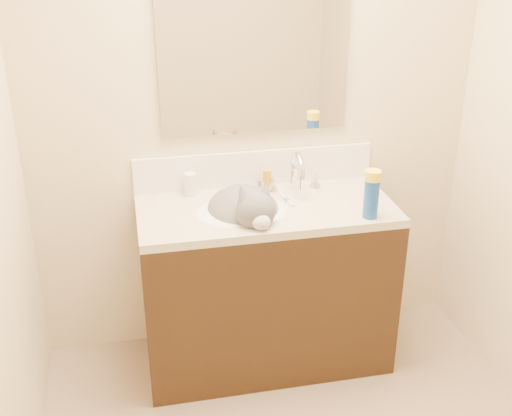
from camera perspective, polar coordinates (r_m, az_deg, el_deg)
name	(u,v)px	position (r m, az deg, el deg)	size (l,w,h in m)	color
room_shell	(341,149)	(1.89, 7.60, 5.21)	(2.24, 2.54, 2.52)	beige
vanity_cabinet	(266,288)	(3.21, 0.87, -7.15)	(1.20, 0.55, 0.82)	black
counter_slab	(266,210)	(3.00, 0.92, -0.20)	(1.20, 0.55, 0.04)	beige
basin	(242,225)	(2.98, -1.21, -1.51)	(0.45, 0.36, 0.14)	white
faucet	(296,175)	(3.12, 3.61, 2.90)	(0.28, 0.20, 0.21)	silver
cat	(246,213)	(2.96, -0.91, -0.45)	(0.43, 0.50, 0.35)	#565456
backsplash	(255,168)	(3.20, -0.10, 3.56)	(1.20, 0.02, 0.18)	white
mirror	(255,48)	(3.03, -0.11, 14.00)	(0.90, 0.02, 0.80)	white
pill_bottle	(190,184)	(3.11, -5.87, 2.13)	(0.06, 0.06, 0.11)	white
pill_label	(190,187)	(3.12, -5.86, 1.91)	(0.05, 0.05, 0.04)	orange
silver_jar	(261,184)	(3.17, 0.44, 2.13)	(0.05, 0.05, 0.05)	#B7B7BC
amber_bottle	(267,180)	(3.15, 0.97, 2.53)	(0.04, 0.04, 0.10)	#C88B17
toothbrush	(287,200)	(3.05, 2.76, 0.71)	(0.02, 0.15, 0.01)	white
toothbrush_head	(287,200)	(3.05, 2.76, 0.76)	(0.02, 0.03, 0.02)	#6380D2
spray_can	(371,198)	(2.90, 10.20, 0.87)	(0.07, 0.07, 0.19)	#16449F
spray_cap	(373,175)	(2.86, 10.36, 2.87)	(0.07, 0.07, 0.04)	yellow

